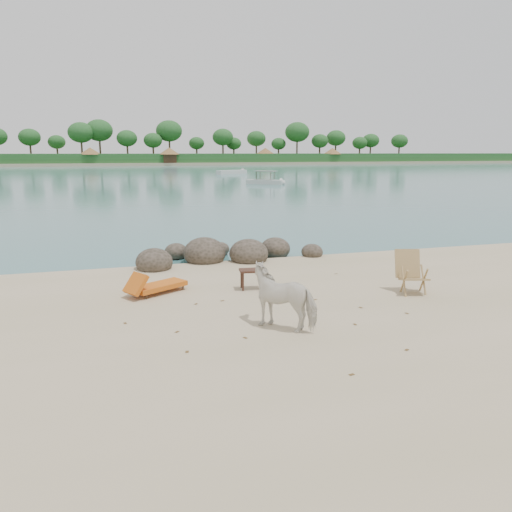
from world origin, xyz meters
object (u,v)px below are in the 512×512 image
(boulders, at_px, (221,255))
(side_table, at_px, (252,280))
(lounge_chair, at_px, (159,284))
(cow, at_px, (285,297))
(deck_chair, at_px, (414,274))

(boulders, relative_size, side_table, 9.82)
(side_table, relative_size, lounge_chair, 0.37)
(cow, distance_m, side_table, 2.92)
(cow, relative_size, lounge_chair, 0.87)
(boulders, relative_size, deck_chair, 5.90)
(cow, relative_size, side_table, 2.35)
(boulders, bearing_deg, deck_chair, -54.65)
(boulders, xyz_separation_m, lounge_chair, (-2.37, -3.40, 0.05))
(side_table, xyz_separation_m, deck_chair, (3.79, -1.56, 0.28))
(boulders, height_order, deck_chair, deck_chair)
(lounge_chair, relative_size, deck_chair, 1.61)
(boulders, distance_m, deck_chair, 6.52)
(side_table, xyz_separation_m, lounge_chair, (-2.35, 0.34, -0.00))
(boulders, relative_size, lounge_chair, 3.66)
(side_table, height_order, lounge_chair, same)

